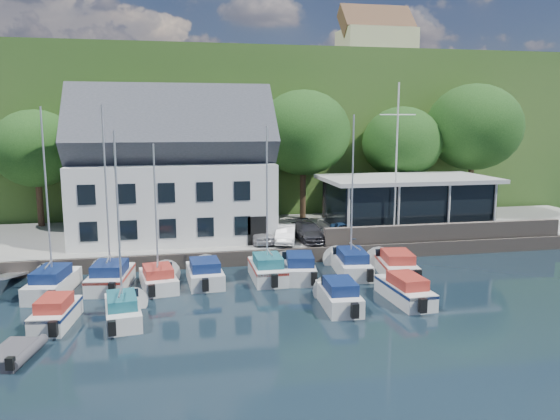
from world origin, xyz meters
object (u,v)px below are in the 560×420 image
Objects in this scene: harbor_building at (173,178)px; car_blue at (345,231)px; boat_r1_6 at (352,200)px; boat_r2_3 at (339,293)px; boat_r2_4 at (405,287)px; car_dgrey at (308,231)px; boat_r1_3 at (205,271)px; boat_r1_0 at (48,211)px; flagpole at (396,162)px; boat_r1_2 at (156,218)px; car_silver at (259,233)px; club_pavilion at (406,203)px; boat_r1_4 at (267,203)px; boat_r1_1 at (107,207)px; boat_r1_5 at (299,266)px; boat_r1_7 at (396,263)px; boat_r2_1 at (119,236)px; car_white at (286,234)px; boat_r2_0 at (56,310)px; dinghy_1 at (12,352)px.

car_blue is at bearing -15.62° from harbor_building.
car_blue is 6.16m from boat_r1_6.
boat_r1_6 is 7.58m from boat_r2_3.
harbor_building is 19.06m from boat_r2_4.
harbor_building is at bearing 154.60° from car_dgrey.
boat_r1_0 is at bearing 178.91° from boat_r1_3.
flagpole is 1.35× the size of boat_r1_2.
harbor_building is 3.73× the size of car_silver.
boat_r1_4 reaches higher than club_pavilion.
boat_r1_1 is (-13.07, -5.48, 3.05)m from car_dgrey.
flagpole reaches higher than car_blue.
boat_r1_4 is (6.42, 0.47, 0.59)m from boat_r1_2.
car_blue is 19.94m from boat_r1_0.
boat_r1_0 is at bearing -165.94° from car_dgrey.
boat_r1_5 is 0.92× the size of boat_r1_7.
flagpole is 21.07m from boat_r2_1.
club_pavilion is 9.23m from car_dgrey.
club_pavilion is 12.54m from car_silver.
car_silver is 0.41× the size of boat_r1_4.
car_silver reaches higher than car_blue.
boat_r2_3 reaches higher than boat_r2_4.
boat_r1_1 is (-3.76, -8.72, -0.66)m from harbor_building.
boat_r2_4 is (-6.19, -13.74, -2.31)m from club_pavilion.
car_silver is at bearing 45.53° from boat_r2_1.
boat_r1_2 is at bearing -169.76° from boat_r1_6.
boat_r1_3 is 0.90× the size of boat_r2_4.
harbor_building is 3.85× the size of car_white.
car_silver is 11.51m from boat_r1_1.
harbor_building is at bearing 165.64° from flagpole.
boat_r1_0 is at bearing -126.54° from harbor_building.
dinghy_1 is (-0.97, -3.69, -0.38)m from boat_r2_0.
boat_r2_3 is at bearing -18.59° from boat_r1_1.
flagpole is at bearing 67.31° from boat_r2_4.
boat_r1_4 reaches higher than boat_r1_1.
boat_r1_2 is 1.30× the size of boat_r1_7.
boat_r1_7 is at bearing 4.94° from boat_r1_1.
boat_r1_6 is at bearing 11.56° from boat_r1_0.
car_white reaches higher than boat_r1_5.
car_blue is 6.28m from boat_r1_7.
dinghy_1 is at bearing -143.71° from car_dgrey.
boat_r1_5 is 16.53m from dinghy_1.
boat_r1_3 is 8.53m from boat_r2_3.
boat_r1_6 reaches higher than boat_r1_0.
car_silver is at bearing 33.53° from boat_r1_2.
boat_r2_3 reaches higher than boat_r2_0.
boat_r2_4 reaches higher than boat_r2_0.
boat_r2_1 is at bearing -116.53° from boat_r1_2.
flagpole reaches higher than club_pavilion.
boat_r1_6 is 14.59m from boat_r2_1.
car_silver is (5.81, -3.10, -3.69)m from harbor_building.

